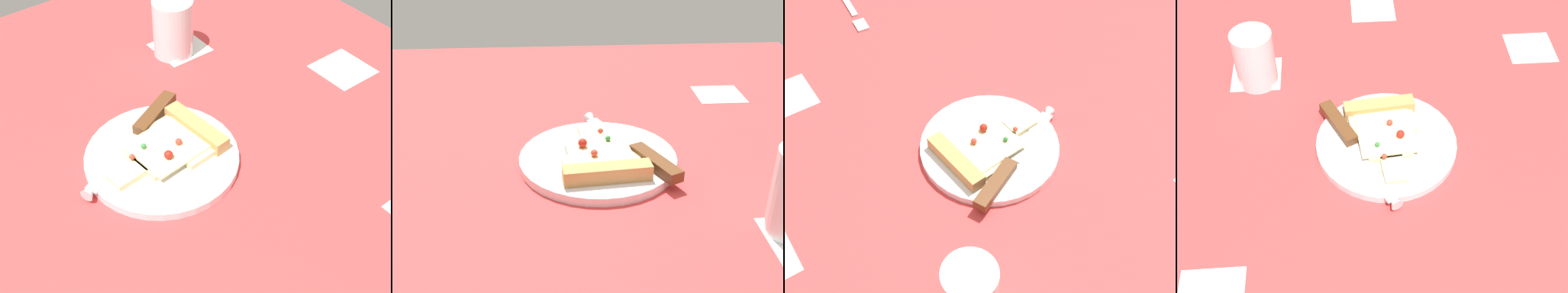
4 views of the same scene
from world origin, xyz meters
The scene contains 4 objects.
ground_plane centered at (0.00, -0.02, -1.50)cm, with size 116.88×116.88×3.00cm.
plate centered at (5.77, -2.04, 0.65)cm, with size 23.09×23.09×1.30cm, color silver.
pizza_slice centered at (6.00, -4.63, 2.09)cm, with size 12.19×18.07×2.63cm.
knife centered at (11.51, -1.99, 1.90)cm, with size 12.26×22.55×2.45cm.
Camera 2 is at (0.23, -65.61, 36.42)cm, focal length 45.60 mm.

